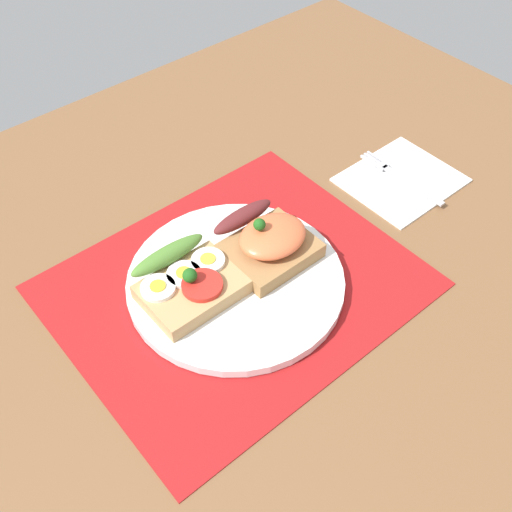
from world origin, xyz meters
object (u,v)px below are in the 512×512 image
at_px(plate, 236,281).
at_px(sandwich_salmon, 267,240).
at_px(sandwich_egg_tomato, 188,282).
at_px(fork, 399,176).
at_px(napkin, 401,179).

height_order(plate, sandwich_salmon, sandwich_salmon).
xyz_separation_m(sandwich_egg_tomato, fork, (0.33, -0.02, -0.02)).
relative_size(sandwich_egg_tomato, sandwich_salmon, 1.08).
xyz_separation_m(sandwich_salmon, fork, (0.23, -0.00, -0.03)).
xyz_separation_m(sandwich_salmon, napkin, (0.23, -0.01, -0.03)).
distance_m(plate, fork, 0.28).
relative_size(sandwich_egg_tomato, fork, 0.79).
height_order(sandwich_egg_tomato, sandwich_salmon, sandwich_salmon).
bearing_deg(napkin, plate, 179.90).
xyz_separation_m(sandwich_egg_tomato, napkin, (0.33, -0.02, -0.03)).
relative_size(sandwich_salmon, napkin, 0.68).
relative_size(plate, napkin, 1.70).
distance_m(sandwich_egg_tomato, napkin, 0.34).
bearing_deg(sandwich_salmon, plate, -172.37).
bearing_deg(fork, sandwich_egg_tomato, 177.15).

